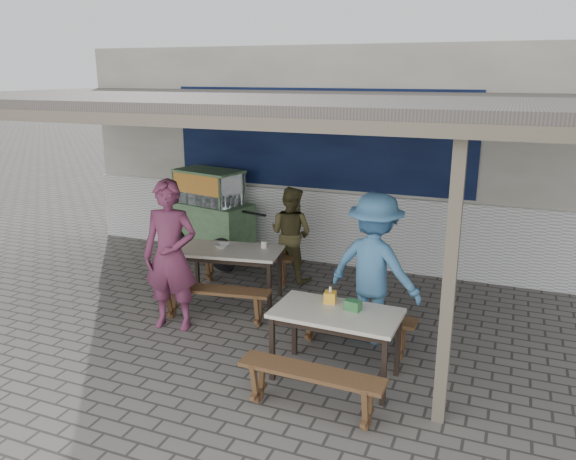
{
  "coord_description": "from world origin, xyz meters",
  "views": [
    {
      "loc": [
        2.75,
        -5.6,
        3.08
      ],
      "look_at": [
        0.13,
        0.9,
        1.11
      ],
      "focal_mm": 35.0,
      "sensor_mm": 36.0,
      "label": 1
    }
  ],
  "objects_px": {
    "bench_right_wall": "(355,322)",
    "condiment_jar": "(264,244)",
    "condiment_bowl": "(222,246)",
    "vendor_cart": "(211,212)",
    "table_right": "(336,319)",
    "patron_street_side": "(170,256)",
    "donation_box": "(353,305)",
    "patron_wall_side": "(291,234)",
    "patron_right_table": "(374,268)",
    "tissue_box": "(330,297)",
    "bench_right_street": "(311,382)",
    "bench_left_wall": "(246,261)",
    "bench_left_street": "(214,297)",
    "table_left": "(231,255)"
  },
  "relations": [
    {
      "from": "tissue_box",
      "to": "condiment_jar",
      "type": "bearing_deg",
      "value": 133.86
    },
    {
      "from": "table_right",
      "to": "table_left",
      "type": "bearing_deg",
      "value": 145.07
    },
    {
      "from": "patron_wall_side",
      "to": "tissue_box",
      "type": "relative_size",
      "value": 12.1
    },
    {
      "from": "bench_right_wall",
      "to": "condiment_jar",
      "type": "xyz_separation_m",
      "value": [
        -1.58,
        0.99,
        0.46
      ]
    },
    {
      "from": "tissue_box",
      "to": "bench_right_street",
      "type": "bearing_deg",
      "value": -82.79
    },
    {
      "from": "bench_left_street",
      "to": "table_right",
      "type": "xyz_separation_m",
      "value": [
        1.84,
        -0.75,
        0.33
      ]
    },
    {
      "from": "table_left",
      "to": "condiment_bowl",
      "type": "bearing_deg",
      "value": 155.36
    },
    {
      "from": "bench_right_wall",
      "to": "patron_street_side",
      "type": "height_order",
      "value": "patron_street_side"
    },
    {
      "from": "bench_right_street",
      "to": "donation_box",
      "type": "relative_size",
      "value": 8.73
    },
    {
      "from": "donation_box",
      "to": "condiment_bowl",
      "type": "xyz_separation_m",
      "value": [
        -2.26,
        1.39,
        -0.03
      ]
    },
    {
      "from": "bench_right_street",
      "to": "condiment_jar",
      "type": "xyz_separation_m",
      "value": [
        -1.55,
        2.39,
        0.46
      ]
    },
    {
      "from": "bench_left_street",
      "to": "donation_box",
      "type": "height_order",
      "value": "donation_box"
    },
    {
      "from": "patron_wall_side",
      "to": "patron_street_side",
      "type": "bearing_deg",
      "value": 82.51
    },
    {
      "from": "table_right",
      "to": "condiment_bowl",
      "type": "relative_size",
      "value": 6.63
    },
    {
      "from": "patron_street_side",
      "to": "patron_right_table",
      "type": "bearing_deg",
      "value": 2.95
    },
    {
      "from": "table_right",
      "to": "patron_wall_side",
      "type": "height_order",
      "value": "patron_wall_side"
    },
    {
      "from": "bench_right_wall",
      "to": "condiment_bowl",
      "type": "distance_m",
      "value": 2.31
    },
    {
      "from": "vendor_cart",
      "to": "patron_wall_side",
      "type": "height_order",
      "value": "vendor_cart"
    },
    {
      "from": "patron_street_side",
      "to": "patron_wall_side",
      "type": "relative_size",
      "value": 1.29
    },
    {
      "from": "table_left",
      "to": "patron_street_side",
      "type": "xyz_separation_m",
      "value": [
        -0.29,
        -1.01,
        0.26
      ]
    },
    {
      "from": "bench_left_street",
      "to": "patron_street_side",
      "type": "height_order",
      "value": "patron_street_side"
    },
    {
      "from": "patron_street_side",
      "to": "bench_right_street",
      "type": "bearing_deg",
      "value": -38.08
    },
    {
      "from": "condiment_bowl",
      "to": "vendor_cart",
      "type": "bearing_deg",
      "value": 124.37
    },
    {
      "from": "patron_street_side",
      "to": "donation_box",
      "type": "bearing_deg",
      "value": -19.21
    },
    {
      "from": "table_left",
      "to": "table_right",
      "type": "distance_m",
      "value": 2.43
    },
    {
      "from": "table_left",
      "to": "patron_right_table",
      "type": "distance_m",
      "value": 2.15
    },
    {
      "from": "bench_right_street",
      "to": "patron_wall_side",
      "type": "height_order",
      "value": "patron_wall_side"
    },
    {
      "from": "patron_wall_side",
      "to": "condiment_bowl",
      "type": "distance_m",
      "value": 1.22
    },
    {
      "from": "patron_street_side",
      "to": "condiment_jar",
      "type": "xyz_separation_m",
      "value": [
        0.68,
        1.26,
        -0.14
      ]
    },
    {
      "from": "table_left",
      "to": "condiment_bowl",
      "type": "relative_size",
      "value": 7.46
    },
    {
      "from": "bench_left_wall",
      "to": "condiment_jar",
      "type": "relative_size",
      "value": 16.22
    },
    {
      "from": "bench_left_wall",
      "to": "patron_wall_side",
      "type": "distance_m",
      "value": 0.8
    },
    {
      "from": "patron_street_side",
      "to": "tissue_box",
      "type": "relative_size",
      "value": 15.58
    },
    {
      "from": "bench_left_wall",
      "to": "bench_right_street",
      "type": "bearing_deg",
      "value": -63.59
    },
    {
      "from": "donation_box",
      "to": "condiment_bowl",
      "type": "relative_size",
      "value": 0.81
    },
    {
      "from": "bench_right_street",
      "to": "condiment_bowl",
      "type": "xyz_separation_m",
      "value": [
        -2.1,
        2.19,
        0.44
      ]
    },
    {
      "from": "vendor_cart",
      "to": "condiment_jar",
      "type": "height_order",
      "value": "vendor_cart"
    },
    {
      "from": "bench_left_wall",
      "to": "patron_wall_side",
      "type": "height_order",
      "value": "patron_wall_side"
    },
    {
      "from": "condiment_bowl",
      "to": "patron_street_side",
      "type": "bearing_deg",
      "value": -97.22
    },
    {
      "from": "patron_wall_side",
      "to": "condiment_jar",
      "type": "relative_size",
      "value": 15.83
    },
    {
      "from": "patron_wall_side",
      "to": "tissue_box",
      "type": "height_order",
      "value": "patron_wall_side"
    },
    {
      "from": "patron_street_side",
      "to": "patron_wall_side",
      "type": "bearing_deg",
      "value": 59.41
    },
    {
      "from": "condiment_bowl",
      "to": "table_left",
      "type": "bearing_deg",
      "value": -15.11
    },
    {
      "from": "bench_left_wall",
      "to": "patron_street_side",
      "type": "relative_size",
      "value": 0.8
    },
    {
      "from": "bench_right_wall",
      "to": "condiment_bowl",
      "type": "relative_size",
      "value": 7.09
    },
    {
      "from": "vendor_cart",
      "to": "patron_street_side",
      "type": "distance_m",
      "value": 2.66
    },
    {
      "from": "patron_right_table",
      "to": "condiment_bowl",
      "type": "height_order",
      "value": "patron_right_table"
    },
    {
      "from": "patron_street_side",
      "to": "condiment_bowl",
      "type": "relative_size",
      "value": 9.52
    },
    {
      "from": "table_left",
      "to": "bench_left_wall",
      "type": "distance_m",
      "value": 0.78
    },
    {
      "from": "table_right",
      "to": "patron_wall_side",
      "type": "relative_size",
      "value": 0.9
    }
  ]
}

